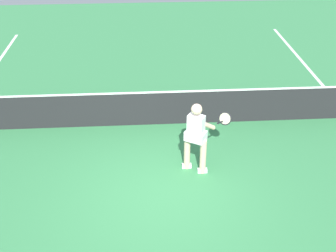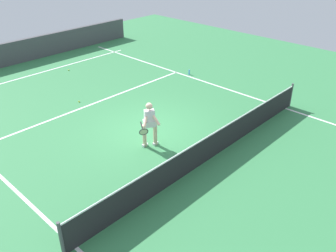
{
  "view_description": "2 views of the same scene",
  "coord_description": "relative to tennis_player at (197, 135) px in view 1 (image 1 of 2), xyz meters",
  "views": [
    {
      "loc": [
        -0.32,
        -6.64,
        5.49
      ],
      "look_at": [
        0.2,
        1.02,
        0.92
      ],
      "focal_mm": 46.93,
      "sensor_mm": 36.0,
      "label": 1
    },
    {
      "loc": [
        7.68,
        8.16,
        6.35
      ],
      "look_at": [
        0.35,
        1.2,
        0.75
      ],
      "focal_mm": 38.4,
      "sensor_mm": 36.0,
      "label": 2
    }
  ],
  "objects": [
    {
      "name": "ground_plane",
      "position": [
        -0.76,
        -0.76,
        -0.85
      ],
      "size": [
        27.69,
        27.69,
        0.0
      ],
      "primitive_type": "plane",
      "color": "#38844C"
    },
    {
      "name": "court_net",
      "position": [
        -0.76,
        1.91,
        -0.39
      ],
      "size": [
        10.55,
        0.08,
        0.98
      ],
      "color": "#4C4C51",
      "rests_on": "ground"
    },
    {
      "name": "tennis_player",
      "position": [
        0.0,
        0.0,
        0.0
      ],
      "size": [
        1.07,
        0.79,
        1.55
      ],
      "color": "beige",
      "rests_on": "ground"
    }
  ]
}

